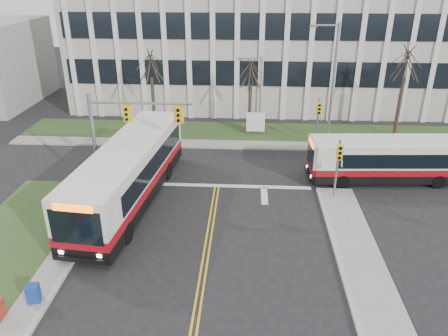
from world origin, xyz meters
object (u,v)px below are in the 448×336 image
at_px(streetlight, 331,78).
at_px(newspaper_box_blue, 34,295).
at_px(bus_cross, 393,161).
at_px(directory_sign, 256,122).
at_px(bus_main, 129,174).

bearing_deg(streetlight, newspaper_box_blue, -127.66).
distance_m(streetlight, bus_cross, 8.26).
relative_size(streetlight, directory_sign, 4.60).
height_order(directory_sign, newspaper_box_blue, directory_sign).
relative_size(bus_main, bus_cross, 1.23).
relative_size(bus_main, newspaper_box_blue, 13.89).
bearing_deg(bus_cross, newspaper_box_blue, -58.50).
bearing_deg(streetlight, directory_sign, 166.77).
distance_m(directory_sign, bus_main, 13.80).
xyz_separation_m(streetlight, directory_sign, (-5.53, 1.30, -4.02)).
xyz_separation_m(bus_main, bus_cross, (16.26, 3.69, -0.33)).
bearing_deg(directory_sign, bus_cross, -41.96).
bearing_deg(streetlight, bus_main, -141.68).
height_order(bus_main, newspaper_box_blue, bus_main).
distance_m(bus_main, newspaper_box_blue, 9.21).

